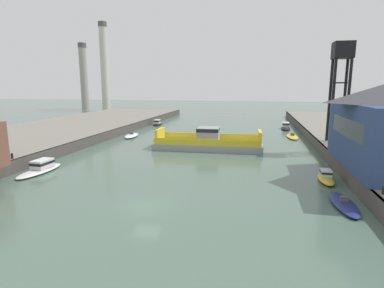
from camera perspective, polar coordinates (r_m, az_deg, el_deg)
ground_plane at (r=29.14m, az=-8.40°, el=-11.12°), size 400.00×400.00×0.00m
quay_left at (r=63.24m, az=-31.16°, el=0.11°), size 28.00×140.00×1.78m
chain_ferry at (r=53.87m, az=3.01°, el=0.32°), size 18.54×7.35×3.70m
moored_boat_near_left at (r=43.81m, az=-25.95°, el=-3.89°), size 2.56×7.62×1.53m
moored_boat_near_right at (r=81.68m, az=16.78°, el=3.06°), size 2.58×7.14×1.71m
moored_boat_mid_left at (r=31.79m, az=26.04°, el=-9.81°), size 2.20×6.62×0.94m
moored_boat_mid_right at (r=67.49m, az=-11.02°, el=1.53°), size 3.20×6.98×1.10m
moored_boat_far_left at (r=38.75m, az=23.32°, el=-5.61°), size 1.61×4.81×1.32m
moored_boat_far_right at (r=68.83m, az=17.89°, el=1.31°), size 2.53×7.59×0.92m
moored_boat_upstream_a at (r=86.89m, az=-6.35°, el=3.84°), size 2.39×5.97×1.56m
crane_tower at (r=54.80m, az=25.70°, el=12.49°), size 2.88×2.88×15.59m
bollard_right_mid at (r=30.86m, az=31.70°, el=-7.13°), size 0.32×0.32×0.71m
bollard_left_aft at (r=44.90m, az=-30.09°, el=-1.83°), size 0.32×0.32×0.71m
bollard_right_aft at (r=35.34m, az=29.06°, el=-4.78°), size 0.32×0.32×0.71m
smokestack_distant_a at (r=151.89m, az=-19.21°, el=11.93°), size 3.63×3.63×29.45m
smokestack_distant_b at (r=140.39m, az=-15.76°, el=13.78°), size 3.54×3.54×36.76m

